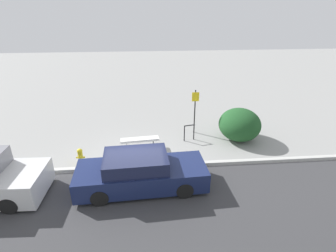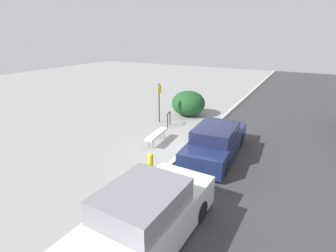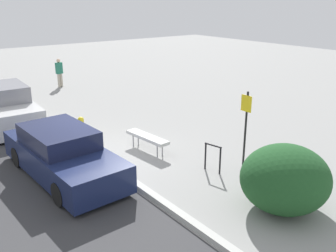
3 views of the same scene
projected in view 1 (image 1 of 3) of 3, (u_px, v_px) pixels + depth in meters
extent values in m
plane|color=gray|center=(134.00, 168.00, 10.76)|extent=(60.00, 60.00, 0.00)
cube|color=#B7B7B2|center=(134.00, 167.00, 10.73)|extent=(60.00, 0.20, 0.13)
cylinder|color=gray|center=(127.00, 147.00, 11.95)|extent=(0.04, 0.04, 0.42)
cylinder|color=gray|center=(154.00, 144.00, 12.15)|extent=(0.04, 0.04, 0.42)
cylinder|color=gray|center=(127.00, 144.00, 12.14)|extent=(0.04, 0.04, 0.42)
cylinder|color=gray|center=(153.00, 142.00, 12.34)|extent=(0.04, 0.04, 0.42)
cube|color=silver|center=(140.00, 139.00, 12.04)|extent=(1.79, 0.55, 0.10)
cylinder|color=black|center=(184.00, 133.00, 12.75)|extent=(0.05, 0.05, 0.80)
cylinder|color=black|center=(194.00, 132.00, 12.89)|extent=(0.05, 0.05, 0.80)
cylinder|color=black|center=(189.00, 125.00, 12.65)|extent=(0.55, 0.17, 0.05)
cylinder|color=black|center=(195.00, 112.00, 13.30)|extent=(0.06, 0.06, 2.30)
cube|color=yellow|center=(196.00, 97.00, 12.92)|extent=(0.36, 0.02, 0.46)
cylinder|color=gold|center=(81.00, 159.00, 10.86)|extent=(0.20, 0.20, 0.60)
sphere|color=gold|center=(80.00, 151.00, 10.71)|extent=(0.22, 0.22, 0.22)
cylinder|color=gold|center=(77.00, 157.00, 10.82)|extent=(0.08, 0.07, 0.07)
cylinder|color=gold|center=(84.00, 157.00, 10.84)|extent=(0.08, 0.07, 0.07)
ellipsoid|color=#1E4C23|center=(240.00, 125.00, 12.78)|extent=(2.02, 2.11, 1.57)
cylinder|color=black|center=(177.00, 165.00, 10.40)|extent=(0.61, 0.21, 0.60)
cylinder|color=black|center=(185.00, 190.00, 9.00)|extent=(0.61, 0.21, 0.60)
cylinder|color=black|center=(104.00, 171.00, 10.05)|extent=(0.61, 0.21, 0.60)
cylinder|color=black|center=(100.00, 198.00, 8.65)|extent=(0.61, 0.21, 0.60)
cube|color=#19234C|center=(142.00, 175.00, 9.44)|extent=(4.69, 1.92, 0.74)
cube|color=#1A203E|center=(136.00, 161.00, 9.16)|extent=(2.29, 1.64, 0.52)
cylinder|color=black|center=(32.00, 174.00, 9.85)|extent=(0.61, 0.20, 0.60)
cylinder|color=black|center=(9.00, 205.00, 8.32)|extent=(0.61, 0.20, 0.60)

